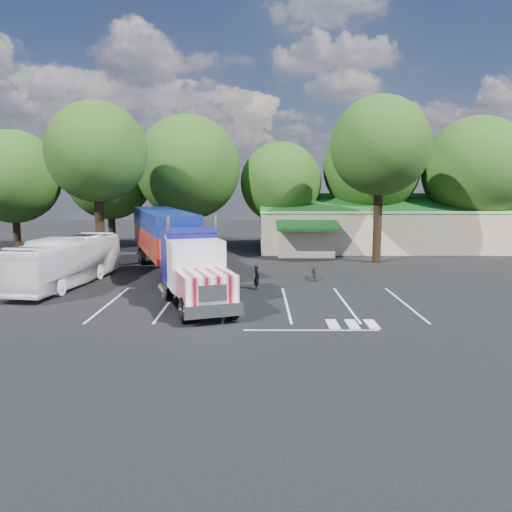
{
  "coord_description": "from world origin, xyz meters",
  "views": [
    {
      "loc": [
        1.58,
        -32.31,
        6.35
      ],
      "look_at": [
        1.55,
        -1.74,
        2.0
      ],
      "focal_mm": 35.0,
      "sensor_mm": 36.0,
      "label": 1
    }
  ],
  "objects_px": {
    "bicycle": "(314,272)",
    "woman": "(257,277)",
    "semi_truck": "(170,240)",
    "silver_sedan": "(368,247)",
    "tour_bus": "(66,261)"
  },
  "relations": [
    {
      "from": "semi_truck",
      "to": "silver_sedan",
      "type": "bearing_deg",
      "value": 19.01
    },
    {
      "from": "semi_truck",
      "to": "silver_sedan",
      "type": "height_order",
      "value": "semi_truck"
    },
    {
      "from": "semi_truck",
      "to": "woman",
      "type": "distance_m",
      "value": 7.18
    },
    {
      "from": "semi_truck",
      "to": "tour_bus",
      "type": "relative_size",
      "value": 2.0
    },
    {
      "from": "semi_truck",
      "to": "silver_sedan",
      "type": "relative_size",
      "value": 5.76
    },
    {
      "from": "semi_truck",
      "to": "bicycle",
      "type": "bearing_deg",
      "value": -20.72
    },
    {
      "from": "woman",
      "to": "bicycle",
      "type": "distance_m",
      "value": 5.1
    },
    {
      "from": "semi_truck",
      "to": "woman",
      "type": "relative_size",
      "value": 14.28
    },
    {
      "from": "semi_truck",
      "to": "silver_sedan",
      "type": "distance_m",
      "value": 20.77
    },
    {
      "from": "bicycle",
      "to": "woman",
      "type": "bearing_deg",
      "value": -139.16
    },
    {
      "from": "bicycle",
      "to": "silver_sedan",
      "type": "height_order",
      "value": "silver_sedan"
    },
    {
      "from": "bicycle",
      "to": "tour_bus",
      "type": "height_order",
      "value": "tour_bus"
    },
    {
      "from": "woman",
      "to": "semi_truck",
      "type": "bearing_deg",
      "value": 37.27
    },
    {
      "from": "woman",
      "to": "tour_bus",
      "type": "distance_m",
      "value": 12.22
    },
    {
      "from": "woman",
      "to": "bicycle",
      "type": "relative_size",
      "value": 0.79
    }
  ]
}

